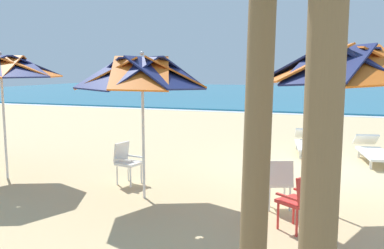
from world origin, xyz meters
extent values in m
plane|color=#D3B784|center=(0.00, 0.00, 0.00)|extent=(80.00, 80.00, 0.00)
cube|color=teal|center=(0.00, 30.49, 0.05)|extent=(80.00, 36.00, 0.10)
cube|color=white|center=(0.00, 12.19, 0.01)|extent=(80.00, 0.70, 0.01)
cylinder|color=silver|center=(0.35, -3.08, 1.12)|extent=(0.05, 0.05, 2.24)
cube|color=orange|center=(0.92, -2.84, 2.44)|extent=(1.38, 1.34, 0.62)
cube|color=navy|center=(0.59, -2.51, 2.44)|extent=(1.33, 1.43, 0.62)
cube|color=orange|center=(0.12, -2.51, 2.44)|extent=(1.34, 1.38, 0.62)
cube|color=navy|center=(-0.21, -2.84, 2.44)|extent=(1.43, 1.33, 0.62)
cube|color=orange|center=(-0.21, -3.31, 2.44)|extent=(1.38, 1.34, 0.62)
cube|color=navy|center=(0.12, -3.64, 2.44)|extent=(1.33, 1.43, 0.62)
cube|color=orange|center=(0.59, -3.64, 2.44)|extent=(1.34, 1.38, 0.62)
sphere|color=silver|center=(0.35, -3.08, 2.78)|extent=(0.08, 0.08, 0.08)
cube|color=red|center=(-0.24, -3.84, 0.44)|extent=(0.61, 0.61, 0.05)
cube|color=red|center=(-0.08, -3.95, 0.67)|extent=(0.32, 0.40, 0.40)
cube|color=red|center=(-0.36, -4.00, 0.55)|extent=(0.35, 0.26, 0.03)
cube|color=red|center=(-0.13, -3.67, 0.55)|extent=(0.35, 0.26, 0.03)
cylinder|color=red|center=(-0.49, -3.88, 0.21)|extent=(0.04, 0.04, 0.41)
cylinder|color=red|center=(-0.29, -3.59, 0.21)|extent=(0.04, 0.04, 0.41)
cylinder|color=red|center=(-0.20, -4.08, 0.21)|extent=(0.04, 0.04, 0.41)
cylinder|color=red|center=(0.00, -3.79, 0.21)|extent=(0.04, 0.04, 0.41)
cube|color=white|center=(-0.63, -2.92, 0.44)|extent=(0.57, 0.57, 0.05)
cube|color=white|center=(-0.55, -3.11, 0.67)|extent=(0.42, 0.24, 0.40)
cube|color=white|center=(-0.81, -2.99, 0.55)|extent=(0.18, 0.38, 0.03)
cube|color=white|center=(-0.44, -2.85, 0.55)|extent=(0.18, 0.38, 0.03)
cylinder|color=white|center=(-0.86, -2.82, 0.21)|extent=(0.04, 0.04, 0.41)
cylinder|color=white|center=(-0.53, -2.69, 0.21)|extent=(0.04, 0.04, 0.41)
cylinder|color=white|center=(-0.73, -3.15, 0.21)|extent=(0.04, 0.04, 0.41)
cylinder|color=white|center=(-0.40, -3.02, 0.21)|extent=(0.04, 0.04, 0.41)
cylinder|color=silver|center=(-3.03, -3.19, 1.06)|extent=(0.05, 0.05, 2.12)
cube|color=orange|center=(-2.49, -2.97, 2.31)|extent=(1.35, 1.27, 0.58)
cube|color=navy|center=(-2.80, -2.65, 2.31)|extent=(1.28, 1.33, 0.58)
cube|color=orange|center=(-3.25, -2.65, 2.31)|extent=(1.27, 1.35, 0.58)
cube|color=navy|center=(-3.57, -2.97, 2.31)|extent=(1.33, 1.28, 0.58)
cube|color=orange|center=(-3.57, -3.42, 2.31)|extent=(1.35, 1.27, 0.58)
cube|color=navy|center=(-3.25, -3.73, 2.31)|extent=(1.28, 1.33, 0.58)
cube|color=orange|center=(-2.80, -3.73, 2.31)|extent=(1.27, 1.35, 0.58)
cube|color=navy|center=(-2.49, -3.42, 2.31)|extent=(1.33, 1.28, 0.58)
sphere|color=silver|center=(-3.03, -3.19, 2.65)|extent=(0.08, 0.08, 0.08)
cube|color=white|center=(-3.72, -2.47, 0.44)|extent=(0.52, 0.52, 0.05)
cube|color=white|center=(-3.91, -2.43, 0.67)|extent=(0.18, 0.43, 0.40)
cube|color=white|center=(-3.68, -2.28, 0.55)|extent=(0.40, 0.12, 0.03)
cube|color=white|center=(-3.76, -2.67, 0.55)|extent=(0.40, 0.12, 0.03)
cylinder|color=white|center=(-3.51, -2.33, 0.21)|extent=(0.04, 0.04, 0.41)
cylinder|color=white|center=(-3.58, -2.68, 0.21)|extent=(0.04, 0.04, 0.41)
cylinder|color=white|center=(-3.85, -2.26, 0.21)|extent=(0.04, 0.04, 0.41)
cylinder|color=white|center=(-3.93, -2.61, 0.21)|extent=(0.04, 0.04, 0.41)
cylinder|color=silver|center=(-6.44, -2.97, 1.15)|extent=(0.05, 0.05, 2.30)
cube|color=orange|center=(-5.89, -2.74, 2.43)|extent=(1.41, 1.32, 0.46)
cube|color=navy|center=(-6.21, -2.42, 2.43)|extent=(1.32, 1.41, 0.46)
cube|color=orange|center=(-6.67, -2.42, 2.43)|extent=(1.32, 1.41, 0.46)
cube|color=navy|center=(-5.89, -3.20, 2.43)|extent=(1.41, 1.32, 0.46)
sphere|color=silver|center=(-6.44, -2.97, 2.70)|extent=(0.08, 0.08, 0.08)
cube|color=white|center=(1.30, 1.22, 0.25)|extent=(0.90, 1.78, 0.06)
cube|color=white|center=(1.13, 2.27, 0.44)|extent=(0.68, 0.57, 0.36)
cube|color=white|center=(1.14, 0.55, 0.11)|extent=(0.06, 0.06, 0.22)
cube|color=white|center=(1.45, 1.89, 0.11)|extent=(0.06, 0.06, 0.22)
cube|color=white|center=(0.94, 1.81, 0.11)|extent=(0.06, 0.06, 0.22)
cube|color=white|center=(-0.38, 1.82, 0.25)|extent=(0.88, 1.77, 0.06)
cube|color=white|center=(-0.53, 2.86, 0.44)|extent=(0.67, 0.56, 0.36)
cube|color=white|center=(-0.03, 1.23, 0.11)|extent=(0.06, 0.06, 0.22)
cube|color=white|center=(-0.54, 1.15, 0.11)|extent=(0.06, 0.06, 0.22)
cube|color=white|center=(-0.22, 2.49, 0.11)|extent=(0.06, 0.06, 0.22)
cube|color=white|center=(-0.72, 2.41, 0.11)|extent=(0.06, 0.06, 0.22)
cylinder|color=brown|center=(-0.58, -5.17, 2.69)|extent=(0.31, 0.82, 5.39)
cylinder|color=brown|center=(0.13, -6.07, 2.34)|extent=(0.34, 0.51, 4.70)
camera|label=1|loc=(0.20, -9.75, 2.38)|focal=37.76mm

